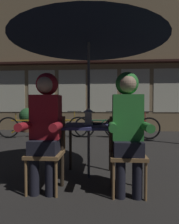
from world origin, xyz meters
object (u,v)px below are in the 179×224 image
at_px(person_right_hooded, 128,119).
at_px(chair_left, 47,148).
at_px(person_left_hooded, 45,119).
at_px(cafe_table, 89,132).
at_px(lantern, 89,116).
at_px(bicycle_fourth, 132,127).
at_px(bicycle_nearest, 25,127).
at_px(potted_plant, 27,118).
at_px(chair_right, 127,149).
at_px(bicycle_third, 101,127).
at_px(book, 93,123).
at_px(bicycle_second, 62,126).
at_px(patio_umbrella, 89,28).

bearing_deg(person_right_hooded, chair_left, 176.61).
bearing_deg(person_left_hooded, cafe_table, 41.57).
distance_m(lantern, bicycle_fourth, 3.52).
xyz_separation_m(cafe_table, bicycle_nearest, (-2.24, 3.21, -0.29)).
xyz_separation_m(chair_left, potted_plant, (-2.24, 4.92, 0.05)).
bearing_deg(lantern, chair_right, -35.21).
bearing_deg(chair_left, person_left_hooded, -90.00).
height_order(chair_left, bicycle_third, chair_left).
height_order(lantern, bicycle_nearest, lantern).
bearing_deg(chair_right, book, 132.31).
relative_size(chair_left, bicycle_fourth, 0.52).
distance_m(person_right_hooded, bicycle_nearest, 4.57).
relative_size(bicycle_nearest, bicycle_second, 1.00).
distance_m(bicycle_third, book, 3.37).
relative_size(chair_left, potted_plant, 0.95).
bearing_deg(cafe_table, person_left_hooded, -138.43).
relative_size(bicycle_second, bicycle_third, 0.99).
xyz_separation_m(chair_right, person_left_hooded, (-0.96, -0.06, 0.36)).
relative_size(lantern, potted_plant, 0.25).
distance_m(lantern, bicycle_nearest, 3.98).
bearing_deg(chair_left, bicycle_third, 81.18).
bearing_deg(potted_plant, book, -58.08).
xyz_separation_m(person_left_hooded, book, (0.54, 0.52, -0.09)).
bearing_deg(potted_plant, lantern, -59.32).
bearing_deg(cafe_table, bicycle_fourth, 72.13).
bearing_deg(book, person_right_hooded, -24.29).
distance_m(bicycle_third, potted_plant, 3.05).
xyz_separation_m(bicycle_third, bicycle_fourth, (0.95, -0.15, 0.00)).
xyz_separation_m(person_left_hooded, bicycle_fourth, (1.54, 3.72, -0.50)).
bearing_deg(chair_right, patio_umbrella, 142.45).
relative_size(bicycle_third, bicycle_fourth, 1.00).
bearing_deg(bicycle_nearest, patio_umbrella, -55.11).
distance_m(cafe_table, chair_right, 0.62).
relative_size(bicycle_fourth, book, 8.37).
bearing_deg(bicycle_third, bicycle_fourth, -8.71).
xyz_separation_m(person_left_hooded, potted_plant, (-2.24, 4.98, -0.30)).
bearing_deg(chair_left, lantern, 35.18).
bearing_deg(bicycle_nearest, bicycle_fourth, 1.34).
bearing_deg(cafe_table, bicycle_third, 88.16).
distance_m(person_left_hooded, bicycle_nearest, 4.07).
height_order(patio_umbrella, person_right_hooded, patio_umbrella).
bearing_deg(bicycle_nearest, person_left_hooded, -64.18).
xyz_separation_m(person_right_hooded, bicycle_third, (-0.37, 3.86, -0.50)).
relative_size(bicycle_third, book, 8.40).
bearing_deg(book, bicycle_third, 115.77).
relative_size(bicycle_fourth, potted_plant, 1.82).
height_order(person_right_hooded, book, person_right_hooded).
bearing_deg(person_left_hooded, lantern, 39.46).
distance_m(cafe_table, bicycle_fourth, 3.47).
bearing_deg(bicycle_third, patio_umbrella, -91.84).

